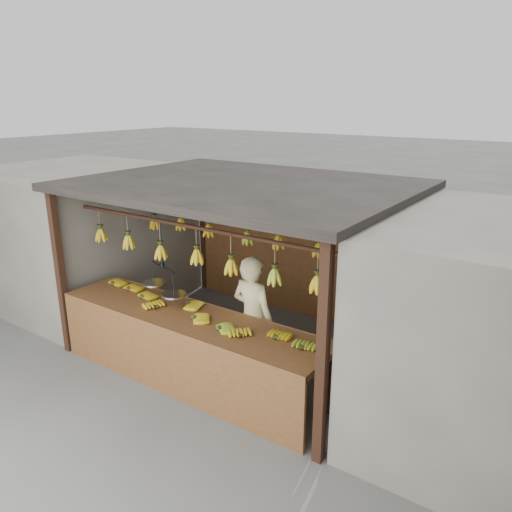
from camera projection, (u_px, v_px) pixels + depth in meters
The scene contains 8 objects.
ground at pixel (244, 346), 7.23m from camera, with size 80.00×80.00×0.00m, color #5B5B57.
stall at pixel (257, 209), 6.89m from camera, with size 4.30×3.30×2.40m.
neighbor_left at pixel (80, 233), 8.84m from camera, with size 3.00×3.00×2.30m, color slate.
counter at pixel (182, 333), 6.07m from camera, with size 3.75×0.85×0.96m.
hanging_bananas at pixel (244, 238), 6.74m from camera, with size 3.65×2.23×0.39m.
balance_scale at pixel (164, 286), 6.40m from camera, with size 0.80×0.45×0.91m.
vendor at pixel (253, 318), 6.22m from camera, with size 0.60×0.39×1.64m, color beige.
bag_bundles at pixel (414, 279), 6.92m from camera, with size 0.08×0.26×1.21m.
Camera 1 is at (3.84, -5.24, 3.45)m, focal length 35.00 mm.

